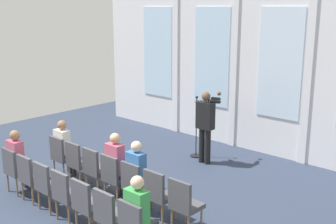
{
  "coord_description": "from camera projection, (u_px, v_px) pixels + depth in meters",
  "views": [
    {
      "loc": [
        5.89,
        -4.05,
        3.63
      ],
      "look_at": [
        0.0,
        2.4,
        1.5
      ],
      "focal_mm": 45.52,
      "sensor_mm": 36.0,
      "label": 1
    }
  ],
  "objects": [
    {
      "name": "chair_r0_c3",
      "position": [
        114.0,
        175.0,
        8.13
      ],
      "size": [
        0.46,
        0.44,
        0.94
      ],
      "color": "olive",
      "rests_on": "ground"
    },
    {
      "name": "chair_r0_c0",
      "position": [
        62.0,
        154.0,
        9.27
      ],
      "size": [
        0.46,
        0.44,
        0.94
      ],
      "color": "olive",
      "rests_on": "ground"
    },
    {
      "name": "mic_stand",
      "position": [
        196.0,
        144.0,
        10.64
      ],
      "size": [
        0.28,
        0.28,
        1.55
      ],
      "color": "black",
      "rests_on": "ground"
    },
    {
      "name": "chair_r1_c1",
      "position": [
        31.0,
        175.0,
        8.11
      ],
      "size": [
        0.46,
        0.44,
        0.94
      ],
      "color": "olive",
      "rests_on": "ground"
    },
    {
      "name": "chair_r0_c2",
      "position": [
        95.0,
        167.0,
        8.51
      ],
      "size": [
        0.46,
        0.44,
        0.94
      ],
      "color": "olive",
      "rests_on": "ground"
    },
    {
      "name": "rear_partition",
      "position": [
        246.0,
        67.0,
        10.9
      ],
      "size": [
        10.14,
        0.14,
        4.32
      ],
      "color": "silver",
      "rests_on": "ground"
    },
    {
      "name": "chair_r1_c2",
      "position": [
        47.0,
        183.0,
        7.73
      ],
      "size": [
        0.46,
        0.44,
        0.94
      ],
      "color": "olive",
      "rests_on": "ground"
    },
    {
      "name": "speaker",
      "position": [
        206.0,
        122.0,
        10.05
      ],
      "size": [
        0.51,
        0.69,
        1.74
      ],
      "color": "black",
      "rests_on": "ground"
    },
    {
      "name": "audience_r0_c0",
      "position": [
        64.0,
        145.0,
        9.28
      ],
      "size": [
        0.36,
        0.39,
        1.29
      ],
      "color": "#2D2D33",
      "rests_on": "ground"
    },
    {
      "name": "chair_r1_c0",
      "position": [
        15.0,
        168.0,
        8.49
      ],
      "size": [
        0.46,
        0.44,
        0.94
      ],
      "color": "olive",
      "rests_on": "ground"
    },
    {
      "name": "chair_r0_c5",
      "position": [
        158.0,
        192.0,
        7.36
      ],
      "size": [
        0.46,
        0.44,
        0.94
      ],
      "color": "olive",
      "rests_on": "ground"
    },
    {
      "name": "chair_r0_c6",
      "position": [
        184.0,
        202.0,
        6.98
      ],
      "size": [
        0.46,
        0.44,
        0.94
      ],
      "color": "olive",
      "rests_on": "ground"
    },
    {
      "name": "chair_r1_c5",
      "position": [
        110.0,
        214.0,
        6.58
      ],
      "size": [
        0.46,
        0.44,
        0.94
      ],
      "color": "olive",
      "rests_on": "ground"
    },
    {
      "name": "chair_r1_c4",
      "position": [
        87.0,
        203.0,
        6.96
      ],
      "size": [
        0.46,
        0.44,
        0.94
      ],
      "color": "olive",
      "rests_on": "ground"
    },
    {
      "name": "audience_r0_c4",
      "position": [
        138.0,
        171.0,
        7.76
      ],
      "size": [
        0.36,
        0.39,
        1.32
      ],
      "color": "#2D2D33",
      "rests_on": "ground"
    },
    {
      "name": "ground_plane",
      "position": [
        78.0,
        216.0,
        7.62
      ],
      "size": [
        13.88,
        13.88,
        0.0
      ],
      "primitive_type": "plane",
      "color": "#2D384C"
    },
    {
      "name": "chair_r0_c1",
      "position": [
        78.0,
        161.0,
        8.89
      ],
      "size": [
        0.46,
        0.44,
        0.94
      ],
      "color": "olive",
      "rests_on": "ground"
    },
    {
      "name": "chair_r1_c3",
      "position": [
        66.0,
        193.0,
        7.35
      ],
      "size": [
        0.46,
        0.44,
        0.94
      ],
      "color": "olive",
      "rests_on": "ground"
    },
    {
      "name": "audience_r1_c6",
      "position": [
        140.0,
        212.0,
        6.22
      ],
      "size": [
        0.36,
        0.39,
        1.31
      ],
      "color": "#2D2D33",
      "rests_on": "ground"
    },
    {
      "name": "audience_r0_c3",
      "position": [
        117.0,
        163.0,
        8.13
      ],
      "size": [
        0.36,
        0.39,
        1.35
      ],
      "color": "#2D2D33",
      "rests_on": "ground"
    },
    {
      "name": "audience_r1_c0",
      "position": [
        18.0,
        158.0,
        8.5
      ],
      "size": [
        0.36,
        0.39,
        1.3
      ],
      "color": "#2D2D33",
      "rests_on": "ground"
    },
    {
      "name": "chair_r0_c4",
      "position": [
        135.0,
        183.0,
        7.74
      ],
      "size": [
        0.46,
        0.44,
        0.94
      ],
      "color": "olive",
      "rests_on": "ground"
    }
  ]
}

